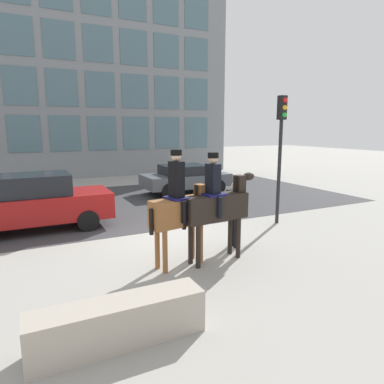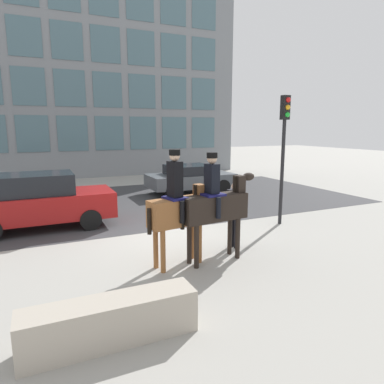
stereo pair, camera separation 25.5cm
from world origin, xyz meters
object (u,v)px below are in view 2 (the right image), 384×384
at_px(mounted_horse_lead, 179,208).
at_px(planter_ledge, 111,321).
at_px(street_car_far_lane, 190,178).
at_px(pedestrian_bystander, 235,210).
at_px(street_car_near_lane, 40,201).
at_px(mounted_horse_companion, 216,205).
at_px(traffic_light, 284,139).

relative_size(mounted_horse_lead, planter_ledge, 1.04).
bearing_deg(street_car_far_lane, pedestrian_bystander, -105.78).
relative_size(street_car_near_lane, planter_ledge, 1.72).
height_order(pedestrian_bystander, planter_ledge, pedestrian_bystander).
distance_m(mounted_horse_companion, planter_ledge, 3.66).
bearing_deg(planter_ledge, street_car_near_lane, 96.75).
xyz_separation_m(mounted_horse_companion, street_car_far_lane, (2.91, 7.84, -0.60)).
distance_m(traffic_light, planter_ledge, 7.72).
bearing_deg(mounted_horse_lead, street_car_near_lane, 111.04).
xyz_separation_m(mounted_horse_lead, pedestrian_bystander, (1.71, 0.45, -0.32)).
xyz_separation_m(mounted_horse_lead, planter_ledge, (-1.97, -2.21, -0.99)).
height_order(mounted_horse_companion, pedestrian_bystander, mounted_horse_companion).
relative_size(mounted_horse_companion, street_car_near_lane, 0.59).
distance_m(pedestrian_bystander, traffic_light, 3.29).
distance_m(street_car_near_lane, planter_ledge, 6.68).
distance_m(mounted_horse_companion, pedestrian_bystander, 1.07).
relative_size(street_car_near_lane, street_car_far_lane, 1.07).
bearing_deg(mounted_horse_lead, pedestrian_bystander, 3.94).
bearing_deg(pedestrian_bystander, traffic_light, -167.99).
bearing_deg(mounted_horse_lead, street_car_far_lane, 53.09).
bearing_deg(mounted_horse_companion, planter_ledge, -149.51).
bearing_deg(street_car_far_lane, mounted_horse_companion, -110.35).
bearing_deg(mounted_horse_companion, mounted_horse_lead, 166.63).
height_order(street_car_far_lane, traffic_light, traffic_light).
bearing_deg(traffic_light, street_car_far_lane, 94.40).
xyz_separation_m(pedestrian_bystander, street_car_far_lane, (2.06, 7.28, -0.27)).
height_order(pedestrian_bystander, street_car_near_lane, pedestrian_bystander).
relative_size(mounted_horse_lead, traffic_light, 0.65).
relative_size(mounted_horse_lead, street_car_near_lane, 0.61).
distance_m(pedestrian_bystander, street_car_far_lane, 7.57).
bearing_deg(pedestrian_bystander, mounted_horse_companion, 18.32).
height_order(street_car_near_lane, street_car_far_lane, street_car_near_lane).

